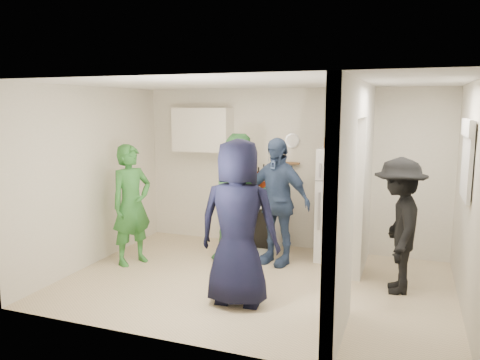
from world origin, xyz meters
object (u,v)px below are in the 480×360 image
(fridge, at_px, (342,204))
(wicker_basket, at_px, (338,142))
(person_denim, at_px, (276,201))
(person_nook, at_px, (399,226))
(person_green_left, at_px, (132,205))
(person_green_center, at_px, (242,198))
(stove, at_px, (253,218))
(yellow_cup_stack_top, at_px, (360,140))
(blue_bowl, at_px, (338,133))
(person_navy, at_px, (238,223))

(fridge, distance_m, wicker_basket, 0.90)
(person_denim, distance_m, person_nook, 1.73)
(person_green_left, bearing_deg, person_green_center, -40.90)
(stove, height_order, person_green_left, person_green_left)
(yellow_cup_stack_top, bearing_deg, blue_bowl, 154.89)
(person_navy, bearing_deg, fridge, -116.71)
(blue_bowl, xyz_separation_m, person_green_left, (-2.66, -1.26, -0.99))
(fridge, xyz_separation_m, blue_bowl, (-0.10, 0.05, 1.02))
(blue_bowl, height_order, person_navy, blue_bowl)
(wicker_basket, relative_size, yellow_cup_stack_top, 1.40)
(person_nook, bearing_deg, person_green_center, -107.08)
(blue_bowl, relative_size, person_denim, 0.13)
(wicker_basket, bearing_deg, stove, -179.10)
(wicker_basket, bearing_deg, person_denim, -144.08)
(person_green_left, relative_size, person_nook, 1.04)
(fridge, bearing_deg, person_denim, -149.86)
(person_green_left, bearing_deg, stove, -24.07)
(yellow_cup_stack_top, height_order, person_green_center, yellow_cup_stack_top)
(person_nook, bearing_deg, person_green_left, -92.11)
(person_denim, height_order, person_navy, person_navy)
(person_green_left, relative_size, person_green_center, 0.92)
(fridge, relative_size, person_denim, 0.91)
(person_denim, xyz_separation_m, person_nook, (1.66, -0.49, -0.08))
(stove, xyz_separation_m, person_green_center, (0.03, -0.58, 0.42))
(person_green_left, xyz_separation_m, person_nook, (3.57, 0.22, -0.04))
(person_green_center, bearing_deg, wicker_basket, 0.11)
(stove, distance_m, fridge, 1.41)
(person_nook, bearing_deg, stove, -120.64)
(fridge, height_order, yellow_cup_stack_top, yellow_cup_stack_top)
(fridge, distance_m, yellow_cup_stack_top, 0.97)
(person_denim, bearing_deg, person_green_center, -157.18)
(fridge, xyz_separation_m, wicker_basket, (-0.10, 0.05, 0.89))
(blue_bowl, bearing_deg, wicker_basket, 0.00)
(person_green_left, height_order, person_green_center, person_green_center)
(person_denim, relative_size, person_nook, 1.10)
(blue_bowl, relative_size, yellow_cup_stack_top, 0.96)
(person_green_left, distance_m, person_nook, 3.58)
(stove, relative_size, person_navy, 0.53)
(blue_bowl, bearing_deg, person_navy, -110.59)
(fridge, relative_size, yellow_cup_stack_top, 6.55)
(stove, relative_size, wicker_basket, 2.86)
(yellow_cup_stack_top, relative_size, person_green_left, 0.15)
(blue_bowl, distance_m, person_nook, 1.72)
(wicker_basket, distance_m, person_nook, 1.64)
(person_navy, distance_m, person_nook, 1.96)
(person_green_center, xyz_separation_m, person_nook, (2.16, -0.44, -0.11))
(blue_bowl, height_order, person_green_center, blue_bowl)
(person_green_left, bearing_deg, person_navy, -88.27)
(person_denim, bearing_deg, stove, 151.25)
(blue_bowl, height_order, person_green_left, blue_bowl)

